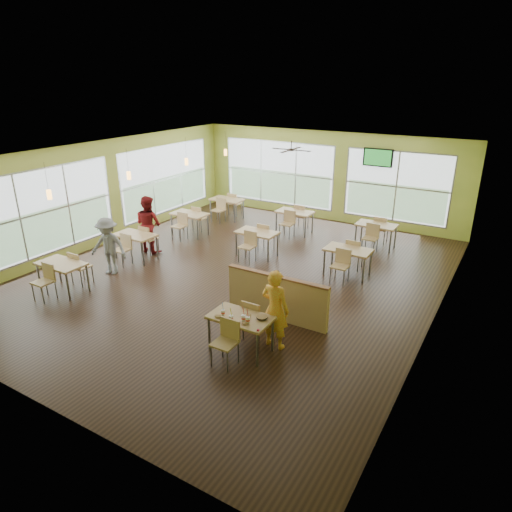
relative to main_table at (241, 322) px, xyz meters
name	(u,v)px	position (x,y,z in m)	size (l,w,h in m)	color
room	(237,218)	(-2.00, 3.00, 0.97)	(12.00, 12.04, 3.20)	black
window_bays	(221,187)	(-4.65, 6.08, 0.85)	(9.24, 10.24, 2.38)	white
main_table	(241,322)	(0.00, 0.00, 0.00)	(1.22, 1.52, 0.87)	tan
half_wall_divider	(277,297)	(0.00, 1.45, -0.11)	(2.40, 0.14, 1.04)	tan
dining_tables	(239,229)	(-3.05, 4.71, 0.00)	(6.92, 8.72, 0.87)	tan
pendant_lights	(158,168)	(-5.20, 3.68, 1.82)	(0.11, 7.31, 0.86)	#2D2119
ceiling_fan	(291,150)	(-2.00, 6.00, 2.32)	(1.25, 1.25, 0.29)	#2D2119
tv_backwall	(378,157)	(-0.20, 8.90, 1.82)	(1.00, 0.07, 0.60)	black
man_plaid	(275,309)	(0.48, 0.48, 0.19)	(0.60, 0.39, 1.63)	orange
patron_maroon	(148,224)	(-5.29, 3.17, 0.23)	(0.84, 0.65, 1.72)	maroon
patron_grey	(108,246)	(-5.03, 1.36, 0.15)	(1.01, 0.58, 1.57)	slate
cup_blue	(223,313)	(-0.31, -0.14, 0.18)	(0.08, 0.08, 0.30)	white
cup_yellow	(231,318)	(-0.06, -0.24, 0.18)	(0.08, 0.08, 0.30)	white
cup_red_near	(244,318)	(0.15, -0.12, 0.19)	(0.09, 0.09, 0.33)	white
cup_red_far	(248,320)	(0.25, -0.14, 0.19)	(0.09, 0.09, 0.33)	white
food_basket	(262,317)	(0.40, 0.13, 0.15)	(0.22, 0.22, 0.05)	black
ketchup_cup	(258,330)	(0.55, -0.28, 0.13)	(0.05, 0.05, 0.02)	#A51629
wrapper_left	(218,316)	(-0.35, -0.24, 0.14)	(0.15, 0.14, 0.04)	tan
wrapper_mid	(246,315)	(0.09, 0.06, 0.14)	(0.20, 0.18, 0.05)	tan
wrapper_right	(245,323)	(0.22, -0.20, 0.13)	(0.12, 0.11, 0.03)	tan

